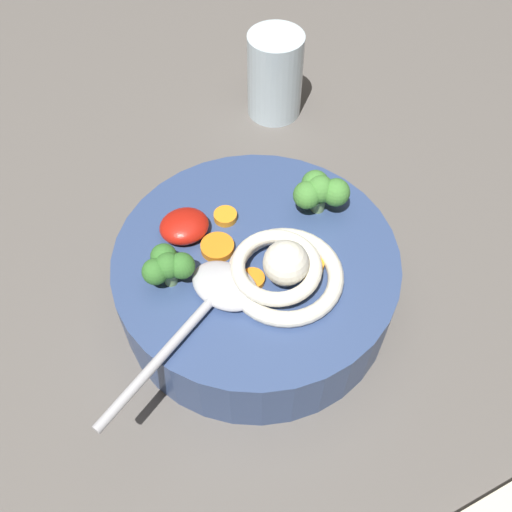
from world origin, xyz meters
The scene contains 12 objects.
table_slab centered at (0.00, 0.00, 1.32)cm, with size 134.97×134.97×2.64cm, color #5B5651.
soup_bowl centered at (-0.77, 2.63, 6.20)cm, with size 25.46×25.46×6.89cm.
noodle_pile centered at (-1.79, 5.82, 10.90)cm, with size 10.92×10.70×4.39cm.
soup_spoon centered at (4.29, 5.54, 10.33)cm, with size 16.61×11.52×1.60cm.
chili_sauce_dollop centered at (3.97, -2.38, 10.53)cm, with size 4.46×4.01×2.01cm, color #B2190F.
broccoli_floret_rear centered at (-8.26, 0.22, 12.01)cm, with size 5.00×4.30×3.95cm.
broccoli_floret_right centered at (6.91, 1.90, 11.70)cm, with size 4.38×3.77×3.47cm.
carrot_slice_extra_b centered at (2.02, 0.56, 9.88)cm, with size 2.97×2.97×0.70cm, color orange.
carrot_slice_center centered at (-0.25, -2.43, 9.87)cm, with size 2.15×2.15×0.68cm, color orange.
carrot_slice_near_spoon centered at (0.62, 4.94, 9.84)cm, with size 2.12×2.12×0.62cm, color orange.
carrot_slice_extra_a centered at (-4.37, 5.62, 9.92)cm, with size 2.67×2.67×0.79cm, color orange.
drinking_glass centered at (-14.45, -21.83, 7.86)cm, with size 6.61×6.61×10.42cm, color silver.
Camera 1 is at (11.67, 29.78, 50.16)cm, focal length 40.33 mm.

